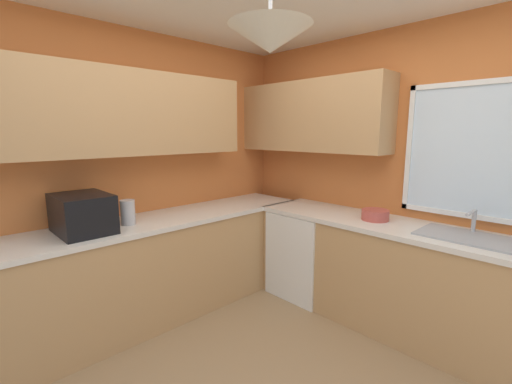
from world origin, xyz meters
TOP-DOWN VIEW (x-y plane):
  - room_shell at (-0.74, 0.52)m, footprint 3.57×3.50m
  - counter_run_left at (-1.41, 0.00)m, footprint 0.65×3.11m
  - counter_run_back at (0.21, 1.38)m, footprint 2.66×0.65m
  - dishwasher at (-0.75, 1.35)m, footprint 0.60×0.60m
  - microwave at (-1.41, -0.55)m, footprint 0.48×0.36m
  - kettle at (-1.39, -0.21)m, footprint 0.12×0.12m
  - sink_assembly at (0.64, 1.39)m, footprint 0.62×0.40m
  - bowl at (-0.06, 1.38)m, footprint 0.23×0.23m

SIDE VIEW (x-z plane):
  - dishwasher at x=-0.75m, z-range 0.00..0.85m
  - counter_run_left at x=-1.41m, z-range 0.00..0.90m
  - counter_run_back at x=0.21m, z-range 0.00..0.90m
  - sink_assembly at x=0.64m, z-range 0.81..1.01m
  - bowl at x=-0.06m, z-range 0.90..0.99m
  - kettle at x=-1.39m, z-range 0.90..1.10m
  - microwave at x=-1.41m, z-range 0.90..1.19m
  - room_shell at x=-0.74m, z-range 0.50..3.10m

